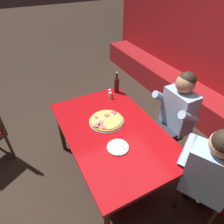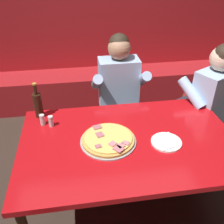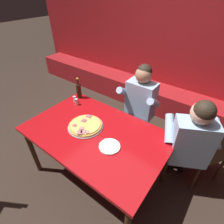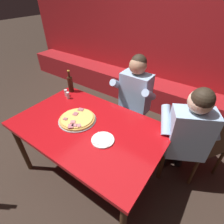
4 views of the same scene
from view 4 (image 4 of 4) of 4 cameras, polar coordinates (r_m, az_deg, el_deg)
The scene contains 12 objects.
ground_plane at distance 2.35m, azimuth -6.22°, elevation -18.78°, with size 24.00×24.00×0.00m, color #33261E.
booth_wall_panel at distance 3.41m, azimuth 18.27°, elevation 18.22°, with size 6.80×0.16×1.90m, color #A3191E.
booth_bench at distance 3.42m, azimuth 14.15°, elevation 5.59°, with size 6.46×0.48×0.46m, color #A3191E.
main_dining_table at distance 1.82m, azimuth -7.65°, elevation -6.17°, with size 1.52×0.96×0.77m.
pizza at distance 1.85m, azimuth -11.27°, elevation -2.26°, with size 0.39×0.39×0.05m.
plate_white_paper at distance 1.61m, azimuth -3.01°, elevation -9.04°, with size 0.21×0.21×0.02m.
beer_bottle at distance 2.34m, azimuth -13.44°, elevation 8.96°, with size 0.07×0.07×0.29m.
shaker_parmesan at distance 2.28m, azimuth -14.80°, elevation 5.98°, with size 0.04×0.04×0.09m.
shaker_black_pepper at distance 2.22m, azimuth -14.20°, elevation 5.20°, with size 0.04×0.04×0.09m.
diner_seated_blue_shirt at distance 2.28m, azimuth 6.49°, elevation 3.84°, with size 0.53×0.53×1.27m.
dining_chair_far_left at distance 2.20m, azimuth 28.83°, elevation -7.93°, with size 0.61×0.61×0.92m.
diner_standing_companion at distance 1.92m, azimuth 22.82°, elevation -6.48°, with size 0.61×0.63×1.27m.
Camera 4 is at (0.96, -0.94, 1.93)m, focal length 28.00 mm.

